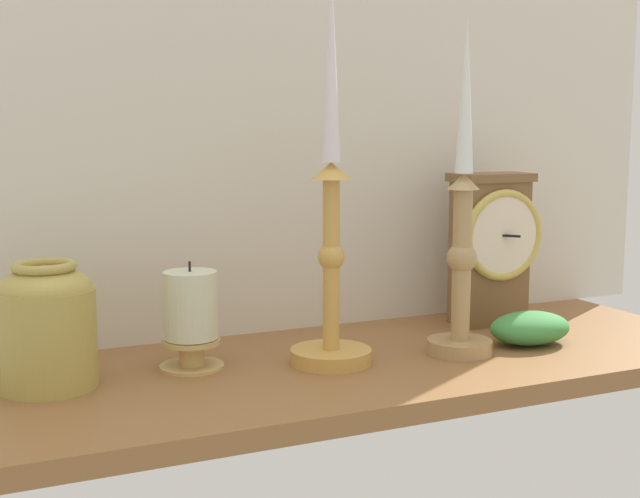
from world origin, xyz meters
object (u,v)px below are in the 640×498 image
candlestick_tall_left (331,244)px  pillar_candle_front (191,317)px  candlestick_tall_center (462,243)px  brass_vase_jar (47,323)px  mantel_clock (491,246)px

candlestick_tall_left → pillar_candle_front: candlestick_tall_left is taller
candlestick_tall_left → pillar_candle_front: 18.75cm
candlestick_tall_center → pillar_candle_front: bearing=166.5°
candlestick_tall_left → brass_vase_jar: bearing=172.5°
mantel_clock → pillar_candle_front: size_ratio=1.71×
candlestick_tall_center → pillar_candle_front: candlestick_tall_center is taller
mantel_clock → brass_vase_jar: mantel_clock is taller
brass_vase_jar → pillar_candle_front: size_ratio=1.09×
candlestick_tall_left → brass_vase_jar: (-32.30, 4.24, -7.34)cm
mantel_clock → brass_vase_jar: (-62.34, -5.16, -4.17)cm
mantel_clock → pillar_candle_front: mantel_clock is taller
pillar_candle_front → brass_vase_jar: bearing=-177.0°
mantel_clock → candlestick_tall_left: bearing=-162.6°
candlestick_tall_left → pillar_candle_front: bearing=162.3°
candlestick_tall_center → candlestick_tall_left: bearing=170.7°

